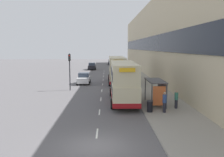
{
  "coord_description": "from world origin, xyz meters",
  "views": [
    {
      "loc": [
        0.69,
        -14.47,
        5.92
      ],
      "look_at": [
        1.32,
        15.52,
        2.16
      ],
      "focal_mm": 40.0,
      "sensor_mm": 36.0,
      "label": 1
    }
  ],
  "objects": [
    {
      "name": "litter_bin",
      "position": [
        4.55,
        7.36,
        0.67
      ],
      "size": [
        0.55,
        0.55,
        1.05
      ],
      "color": "black",
      "rests_on": "ground_plane"
    },
    {
      "name": "lane_mark_5",
      "position": [
        0.0,
        30.76,
        0.01
      ],
      "size": [
        0.12,
        2.0,
        0.01
      ],
      "color": "silver",
      "rests_on": "ground_plane"
    },
    {
      "name": "terrace_facade",
      "position": [
        10.49,
        38.5,
        7.34
      ],
      "size": [
        3.1,
        93.0,
        14.69
      ],
      "color": "#C6B793",
      "rests_on": "ground_plane"
    },
    {
      "name": "lane_mark_3",
      "position": [
        0.0,
        19.34,
        0.01
      ],
      "size": [
        0.12,
        2.0,
        0.01
      ],
      "color": "silver",
      "rests_on": "ground_plane"
    },
    {
      "name": "lane_mark_0",
      "position": [
        0.0,
        2.2,
        0.01
      ],
      "size": [
        0.12,
        2.0,
        0.01
      ],
      "color": "silver",
      "rests_on": "ground_plane"
    },
    {
      "name": "car_1",
      "position": [
        -3.27,
        51.68,
        0.91
      ],
      "size": [
        2.05,
        4.43,
        1.85
      ],
      "rotation": [
        0.0,
        0.0,
        3.14
      ],
      "color": "black",
      "rests_on": "ground_plane"
    },
    {
      "name": "lane_mark_8",
      "position": [
        0.0,
        47.9,
        0.01
      ],
      "size": [
        0.12,
        2.0,
        0.01
      ],
      "color": "silver",
      "rests_on": "ground_plane"
    },
    {
      "name": "lane_mark_2",
      "position": [
        0.0,
        13.62,
        0.01
      ],
      "size": [
        0.12,
        2.0,
        0.01
      ],
      "color": "silver",
      "rests_on": "ground_plane"
    },
    {
      "name": "car_2",
      "position": [
        -3.06,
        25.71,
        0.89
      ],
      "size": [
        2.06,
        3.92,
        1.81
      ],
      "rotation": [
        0.0,
        0.0,
        3.14
      ],
      "color": "silver",
      "rests_on": "ground_plane"
    },
    {
      "name": "double_decker_bus_ahead",
      "position": [
        2.37,
        26.94,
        2.29
      ],
      "size": [
        2.85,
        10.98,
        4.3
      ],
      "color": "beige",
      "rests_on": "ground_plane"
    },
    {
      "name": "traffic_light_far_kerb",
      "position": [
        -4.4,
        19.66,
        3.41
      ],
      "size": [
        0.3,
        0.32,
        5.08
      ],
      "color": "black",
      "rests_on": "ground_plane"
    },
    {
      "name": "lane_mark_7",
      "position": [
        0.0,
        42.19,
        0.01
      ],
      "size": [
        0.12,
        2.0,
        0.01
      ],
      "color": "silver",
      "rests_on": "ground_plane"
    },
    {
      "name": "lane_mark_4",
      "position": [
        0.0,
        25.05,
        0.01
      ],
      "size": [
        0.12,
        2.0,
        0.01
      ],
      "color": "silver",
      "rests_on": "ground_plane"
    },
    {
      "name": "ground_plane",
      "position": [
        0.0,
        0.0,
        0.0
      ],
      "size": [
        220.0,
        220.0,
        0.0
      ],
      "primitive_type": "plane",
      "color": "#5B595B"
    },
    {
      "name": "double_decker_bus_near",
      "position": [
        2.47,
        12.21,
        2.28
      ],
      "size": [
        2.85,
        10.19,
        4.3
      ],
      "color": "beige",
      "rests_on": "ground_plane"
    },
    {
      "name": "lane_mark_6",
      "position": [
        0.0,
        36.48,
        0.01
      ],
      "size": [
        0.12,
        2.0,
        0.01
      ],
      "color": "silver",
      "rests_on": "ground_plane"
    },
    {
      "name": "car_0",
      "position": [
        2.05,
        70.39,
        0.88
      ],
      "size": [
        1.96,
        4.55,
        1.79
      ],
      "color": "black",
      "rests_on": "ground_plane"
    },
    {
      "name": "bus_shelter",
      "position": [
        5.77,
        10.03,
        1.88
      ],
      "size": [
        1.6,
        4.2,
        2.48
      ],
      "color": "#4C4C51",
      "rests_on": "ground_plane"
    },
    {
      "name": "pedestrian_1",
      "position": [
        7.28,
        8.64,
        1.03
      ],
      "size": [
        0.34,
        0.34,
        1.74
      ],
      "color": "#23232D",
      "rests_on": "ground_plane"
    },
    {
      "name": "pavement",
      "position": [
        6.5,
        38.5,
        0.07
      ],
      "size": [
        5.0,
        93.0,
        0.14
      ],
      "color": "gray",
      "rests_on": "ground_plane"
    },
    {
      "name": "pedestrian_at_shelter",
      "position": [
        5.82,
        7.16,
        1.08
      ],
      "size": [
        0.37,
        0.37,
        1.85
      ],
      "color": "#23232D",
      "rests_on": "ground_plane"
    },
    {
      "name": "lane_mark_1",
      "position": [
        0.0,
        7.91,
        0.01
      ],
      "size": [
        0.12,
        2.0,
        0.01
      ],
      "color": "silver",
      "rests_on": "ground_plane"
    }
  ]
}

